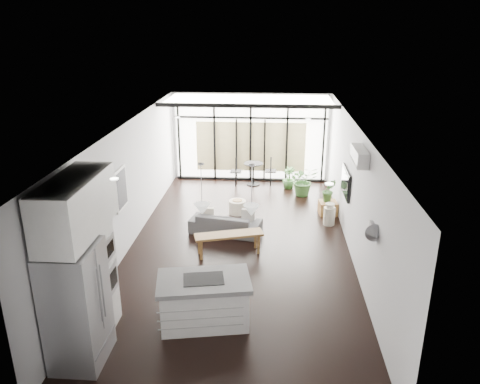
# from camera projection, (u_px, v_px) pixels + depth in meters

# --- Properties ---
(floor) EXTENTS (5.00, 10.00, 0.00)m
(floor) POSITION_uv_depth(u_px,v_px,m) (239.00, 248.00, 10.71)
(floor) COLOR black
(floor) RESTS_ON ground
(ceiling) EXTENTS (5.00, 10.00, 0.00)m
(ceiling) POSITION_uv_depth(u_px,v_px,m) (239.00, 127.00, 9.75)
(ceiling) COLOR white
(ceiling) RESTS_ON ground
(wall_left) EXTENTS (0.02, 10.00, 2.80)m
(wall_left) POSITION_uv_depth(u_px,v_px,m) (127.00, 187.00, 10.40)
(wall_left) COLOR silver
(wall_left) RESTS_ON ground
(wall_right) EXTENTS (0.02, 10.00, 2.80)m
(wall_right) POSITION_uv_depth(u_px,v_px,m) (355.00, 193.00, 10.06)
(wall_right) COLOR silver
(wall_right) RESTS_ON ground
(wall_back) EXTENTS (5.00, 0.02, 2.80)m
(wall_back) POSITION_uv_depth(u_px,v_px,m) (251.00, 137.00, 14.91)
(wall_back) COLOR silver
(wall_back) RESTS_ON ground
(wall_front) EXTENTS (5.00, 0.02, 2.80)m
(wall_front) POSITION_uv_depth(u_px,v_px,m) (208.00, 333.00, 5.55)
(wall_front) COLOR silver
(wall_front) RESTS_ON ground
(glazing) EXTENTS (5.00, 0.20, 2.80)m
(glazing) POSITION_uv_depth(u_px,v_px,m) (251.00, 138.00, 14.80)
(glazing) COLOR black
(glazing) RESTS_ON ground
(skylight) EXTENTS (4.70, 1.90, 0.06)m
(skylight) POSITION_uv_depth(u_px,v_px,m) (249.00, 99.00, 13.51)
(skylight) COLOR white
(skylight) RESTS_ON ceiling
(neighbour_building) EXTENTS (3.50, 0.02, 1.60)m
(neighbour_building) POSITION_uv_depth(u_px,v_px,m) (251.00, 147.00, 14.97)
(neighbour_building) COLOR beige
(neighbour_building) RESTS_ON ground
(island) EXTENTS (1.69, 1.18, 0.85)m
(island) POSITION_uv_depth(u_px,v_px,m) (204.00, 301.00, 7.91)
(island) COLOR silver
(island) RESTS_ON floor
(cooktop) EXTENTS (0.74, 0.56, 0.01)m
(cooktop) POSITION_uv_depth(u_px,v_px,m) (204.00, 279.00, 7.77)
(cooktop) COLOR black
(cooktop) RESTS_ON island
(fridge) EXTENTS (0.73, 0.91, 1.89)m
(fridge) POSITION_uv_depth(u_px,v_px,m) (77.00, 306.00, 6.87)
(fridge) COLOR #A6A7AB
(fridge) RESTS_ON floor
(appliance_column) EXTENTS (0.56, 0.58, 2.16)m
(appliance_column) POSITION_uv_depth(u_px,v_px,m) (94.00, 269.00, 7.63)
(appliance_column) COLOR silver
(appliance_column) RESTS_ON floor
(upper_cabinets) EXTENTS (0.62, 1.75, 0.86)m
(upper_cabinets) POSITION_uv_depth(u_px,v_px,m) (75.00, 207.00, 6.77)
(upper_cabinets) COLOR silver
(upper_cabinets) RESTS_ON wall_left
(pendant_left) EXTENTS (0.26, 0.26, 0.18)m
(pendant_left) POSITION_uv_depth(u_px,v_px,m) (202.00, 209.00, 7.56)
(pendant_left) COLOR white
(pendant_left) RESTS_ON ceiling
(pendant_right) EXTENTS (0.26, 0.26, 0.18)m
(pendant_right) POSITION_uv_depth(u_px,v_px,m) (251.00, 210.00, 7.51)
(pendant_right) COLOR white
(pendant_right) RESTS_ON ceiling
(sofa) EXTENTS (1.78, 0.84, 0.67)m
(sofa) POSITION_uv_depth(u_px,v_px,m) (226.00, 220.00, 11.35)
(sofa) COLOR #49494B
(sofa) RESTS_ON floor
(console_bench) EXTENTS (1.56, 0.80, 0.49)m
(console_bench) POSITION_uv_depth(u_px,v_px,m) (229.00, 244.00, 10.36)
(console_bench) COLOR brown
(console_bench) RESTS_ON floor
(pouf) EXTENTS (0.51, 0.51, 0.37)m
(pouf) POSITION_uv_depth(u_px,v_px,m) (237.00, 207.00, 12.57)
(pouf) COLOR beige
(pouf) RESTS_ON floor
(crate) EXTENTS (0.51, 0.51, 0.35)m
(crate) POSITION_uv_depth(u_px,v_px,m) (328.00, 208.00, 12.53)
(crate) COLOR brown
(crate) RESTS_ON floor
(plant_tall) EXTENTS (0.99, 1.06, 0.71)m
(plant_tall) POSITION_uv_depth(u_px,v_px,m) (303.00, 184.00, 13.84)
(plant_tall) COLOR #36622B
(plant_tall) RESTS_ON floor
(plant_med) EXTENTS (0.68, 0.78, 0.38)m
(plant_med) POSITION_uv_depth(u_px,v_px,m) (289.00, 182.00, 14.46)
(plant_med) COLOR #36622B
(plant_med) RESTS_ON floor
(plant_crate) EXTENTS (0.36, 0.64, 0.28)m
(plant_crate) POSITION_uv_depth(u_px,v_px,m) (329.00, 197.00, 12.43)
(plant_crate) COLOR #36622B
(plant_crate) RESTS_ON crate
(milk_can) EXTENTS (0.30, 0.30, 0.58)m
(milk_can) POSITION_uv_depth(u_px,v_px,m) (329.00, 214.00, 11.84)
(milk_can) COLOR beige
(milk_can) RESTS_ON floor
(bistro_set) EXTENTS (1.50, 0.74, 0.69)m
(bistro_set) POSITION_uv_depth(u_px,v_px,m) (253.00, 174.00, 14.73)
(bistro_set) COLOR black
(bistro_set) RESTS_ON floor
(tv) EXTENTS (0.05, 1.10, 0.65)m
(tv) POSITION_uv_depth(u_px,v_px,m) (346.00, 182.00, 11.03)
(tv) COLOR black
(tv) RESTS_ON wall_right
(ac_unit) EXTENTS (0.22, 0.90, 0.30)m
(ac_unit) POSITION_uv_depth(u_px,v_px,m) (359.00, 156.00, 8.96)
(ac_unit) COLOR silver
(ac_unit) RESTS_ON wall_right
(framed_art) EXTENTS (0.04, 0.70, 0.90)m
(framed_art) POSITION_uv_depth(u_px,v_px,m) (121.00, 189.00, 9.88)
(framed_art) COLOR black
(framed_art) RESTS_ON wall_left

